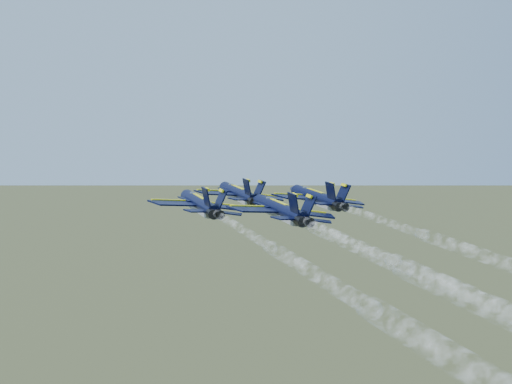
{
  "coord_description": "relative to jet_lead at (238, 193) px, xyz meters",
  "views": [
    {
      "loc": [
        -4.11,
        -88.36,
        103.96
      ],
      "look_at": [
        1.74,
        4.31,
        93.27
      ],
      "focal_mm": 45.0,
      "sensor_mm": 36.0,
      "label": 1
    }
  ],
  "objects": [
    {
      "name": "jet_lead",
      "position": [
        0.0,
        0.0,
        0.0
      ],
      "size": [
        13.99,
        18.98,
        4.14
      ],
      "rotation": [
        0.0,
        0.12,
        0.29
      ],
      "color": "black"
    },
    {
      "name": "jet_left",
      "position": [
        -5.82,
        -11.56,
        0.0
      ],
      "size": [
        13.99,
        18.98,
        4.14
      ],
      "rotation": [
        0.0,
        0.12,
        0.29
      ],
      "color": "black"
    },
    {
      "name": "jet_right",
      "position": [
        11.37,
        -5.69,
        0.0
      ],
      "size": [
        13.99,
        18.98,
        4.14
      ],
      "rotation": [
        0.0,
        0.12,
        0.29
      ],
      "color": "black"
    },
    {
      "name": "jet_slot",
      "position": [
        4.64,
        -18.21,
        0.0
      ],
      "size": [
        13.99,
        18.98,
        4.14
      ],
      "rotation": [
        0.0,
        0.12,
        0.29
      ],
      "color": "black"
    },
    {
      "name": "smoke_trail_lead",
      "position": [
        16.79,
        -56.89,
        0.04
      ],
      "size": [
        24.03,
        76.0,
        2.58
      ],
      "rotation": [
        0.0,
        0.12,
        0.29
      ],
      "color": "white"
    },
    {
      "name": "smoke_trail_left",
      "position": [
        10.96,
        -68.44,
        0.04
      ],
      "size": [
        24.03,
        76.0,
        2.58
      ],
      "rotation": [
        0.0,
        0.12,
        0.29
      ],
      "color": "white"
    }
  ]
}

